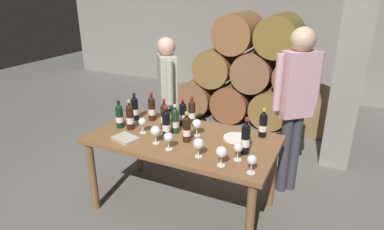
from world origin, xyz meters
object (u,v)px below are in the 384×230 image
at_px(wine_bottle_11, 135,108).
at_px(wine_bottle_10, 175,120).
at_px(wine_glass_5, 252,161).
at_px(wine_bottle_5, 183,114).
at_px(wine_glass_3, 199,144).
at_px(taster_seated_left, 167,92).
at_px(wine_glass_6, 197,124).
at_px(dining_table, 183,146).
at_px(wine_glass_7, 222,152).
at_px(wine_bottle_4, 119,116).
at_px(wine_bottle_9, 246,138).
at_px(wine_glass_2, 169,138).
at_px(serving_plate, 237,138).
at_px(tasting_notebook, 126,139).
at_px(wine_bottle_2, 192,112).
at_px(wine_bottle_7, 152,108).
at_px(sommelier_presenting, 296,97).
at_px(wine_glass_0, 238,148).
at_px(wine_glass_4, 142,122).
at_px(wine_bottle_1, 166,124).
at_px(wine_bottle_0, 130,117).
at_px(wine_bottle_6, 187,129).
at_px(wine_glass_1, 155,131).
at_px(wine_bottle_3, 164,116).
at_px(wine_bottle_8, 263,124).

bearing_deg(wine_bottle_11, wine_bottle_10, -11.40).
xyz_separation_m(wine_bottle_11, wine_glass_5, (1.37, -0.51, -0.02)).
distance_m(wine_bottle_5, wine_glass_3, 0.68).
bearing_deg(taster_seated_left, wine_bottle_11, -98.32).
bearing_deg(wine_glass_6, taster_seated_left, 136.36).
relative_size(dining_table, wine_glass_7, 10.43).
distance_m(wine_bottle_4, wine_glass_7, 1.19).
relative_size(wine_bottle_9, wine_glass_2, 2.03).
bearing_deg(serving_plate, tasting_notebook, -153.25).
distance_m(wine_bottle_5, tasting_notebook, 0.63).
xyz_separation_m(wine_bottle_2, wine_bottle_7, (-0.41, -0.10, 0.01)).
bearing_deg(wine_bottle_7, dining_table, -26.95).
xyz_separation_m(wine_glass_2, wine_glass_3, (0.28, -0.01, 0.00)).
bearing_deg(taster_seated_left, sommelier_presenting, 1.21).
bearing_deg(wine_glass_0, wine_glass_4, 172.88).
height_order(serving_plate, taster_seated_left, taster_seated_left).
bearing_deg(dining_table, wine_glass_2, -89.48).
bearing_deg(wine_bottle_1, wine_glass_2, -56.04).
xyz_separation_m(wine_glass_7, tasting_notebook, (-0.94, 0.06, -0.10)).
height_order(wine_bottle_5, wine_bottle_9, wine_bottle_9).
bearing_deg(wine_glass_6, wine_glass_7, -46.40).
xyz_separation_m(wine_bottle_11, wine_glass_3, (0.92, -0.45, -0.01)).
bearing_deg(wine_bottle_2, wine_bottle_0, -141.16).
xyz_separation_m(wine_bottle_4, wine_glass_2, (0.66, -0.21, -0.01)).
relative_size(wine_bottle_1, wine_glass_4, 1.98).
bearing_deg(wine_bottle_4, wine_glass_2, -17.51).
xyz_separation_m(wine_bottle_10, taster_seated_left, (-0.45, 0.65, 0.04)).
bearing_deg(wine_bottle_0, sommelier_presenting, 29.48).
bearing_deg(wine_bottle_0, wine_bottle_1, -0.45).
height_order(wine_bottle_9, serving_plate, wine_bottle_9).
relative_size(wine_bottle_9, wine_glass_0, 2.16).
bearing_deg(wine_bottle_6, wine_glass_0, -14.66).
bearing_deg(wine_bottle_9, wine_glass_4, -179.14).
height_order(wine_bottle_6, wine_glass_4, wine_bottle_6).
relative_size(wine_bottle_7, tasting_notebook, 1.36).
xyz_separation_m(dining_table, wine_glass_0, (0.58, -0.19, 0.20)).
xyz_separation_m(wine_bottle_2, wine_glass_1, (-0.09, -0.54, -0.01)).
distance_m(wine_bottle_11, taster_seated_left, 0.55).
distance_m(wine_glass_1, tasting_notebook, 0.30).
bearing_deg(sommelier_presenting, wine_bottle_9, -107.98).
relative_size(wine_bottle_1, wine_bottle_7, 1.00).
height_order(wine_bottle_3, wine_glass_6, wine_bottle_3).
xyz_separation_m(wine_bottle_1, wine_bottle_11, (-0.50, 0.22, -0.00)).
relative_size(wine_glass_0, tasting_notebook, 0.67).
xyz_separation_m(wine_bottle_0, sommelier_presenting, (1.40, 0.79, 0.16)).
bearing_deg(tasting_notebook, wine_bottle_11, 130.03).
bearing_deg(wine_glass_2, wine_bottle_8, 42.47).
bearing_deg(wine_bottle_9, wine_bottle_10, 170.40).
bearing_deg(wine_bottle_11, wine_bottle_4, -95.20).
relative_size(serving_plate, taster_seated_left, 0.16).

